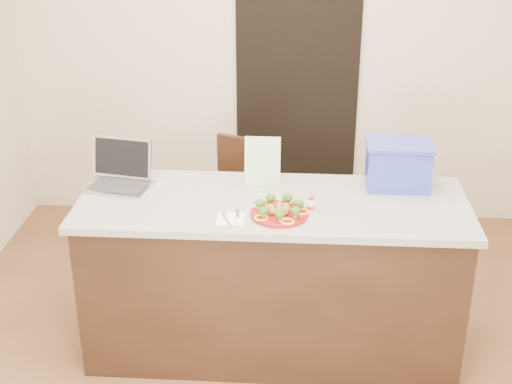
# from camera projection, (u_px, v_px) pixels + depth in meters

# --- Properties ---
(ground) EXTENTS (4.00, 4.00, 0.00)m
(ground) POSITION_uv_depth(u_px,v_px,m) (269.00, 372.00, 3.90)
(ground) COLOR brown
(ground) RESTS_ON ground
(room_shell) EXTENTS (4.00, 4.00, 4.00)m
(room_shell) POSITION_uv_depth(u_px,v_px,m) (272.00, 85.00, 3.23)
(room_shell) COLOR white
(room_shell) RESTS_ON ground
(doorway) EXTENTS (0.90, 0.02, 2.00)m
(doorway) POSITION_uv_depth(u_px,v_px,m) (297.00, 93.00, 5.28)
(doorway) COLOR black
(doorway) RESTS_ON ground
(island) EXTENTS (2.06, 0.76, 0.92)m
(island) POSITION_uv_depth(u_px,v_px,m) (272.00, 276.00, 3.94)
(island) COLOR black
(island) RESTS_ON ground
(plate) EXTENTS (0.29, 0.29, 0.02)m
(plate) POSITION_uv_depth(u_px,v_px,m) (279.00, 213.00, 3.59)
(plate) COLOR maroon
(plate) RESTS_ON island
(meatballs) EXTENTS (0.12, 0.12, 0.04)m
(meatballs) POSITION_uv_depth(u_px,v_px,m) (280.00, 209.00, 3.57)
(meatballs) COLOR olive
(meatballs) RESTS_ON plate
(broccoli) EXTENTS (0.25, 0.24, 0.04)m
(broccoli) POSITION_uv_depth(u_px,v_px,m) (279.00, 205.00, 3.57)
(broccoli) COLOR #214512
(broccoli) RESTS_ON plate
(pepper_rings) EXTENTS (0.28, 0.29, 0.01)m
(pepper_rings) POSITION_uv_depth(u_px,v_px,m) (279.00, 212.00, 3.58)
(pepper_rings) COLOR yellow
(pepper_rings) RESTS_ON plate
(napkin) EXTENTS (0.14, 0.14, 0.01)m
(napkin) POSITION_uv_depth(u_px,v_px,m) (231.00, 219.00, 3.55)
(napkin) COLOR white
(napkin) RESTS_ON island
(fork) EXTENTS (0.06, 0.16, 0.00)m
(fork) POSITION_uv_depth(u_px,v_px,m) (227.00, 217.00, 3.56)
(fork) COLOR #BBBBC0
(fork) RESTS_ON napkin
(knife) EXTENTS (0.03, 0.19, 0.01)m
(knife) POSITION_uv_depth(u_px,v_px,m) (236.00, 219.00, 3.53)
(knife) COLOR silver
(knife) RESTS_ON napkin
(yogurt_bottle) EXTENTS (0.04, 0.04, 0.08)m
(yogurt_bottle) POSITION_uv_depth(u_px,v_px,m) (311.00, 206.00, 3.62)
(yogurt_bottle) COLOR silver
(yogurt_bottle) RESTS_ON island
(laptop) EXTENTS (0.39, 0.33, 0.25)m
(laptop) POSITION_uv_depth(u_px,v_px,m) (120.00, 172.00, 3.93)
(laptop) COLOR #A3A3A7
(laptop) RESTS_ON island
(leaflet) EXTENTS (0.20, 0.04, 0.28)m
(leaflet) POSITION_uv_depth(u_px,v_px,m) (262.00, 162.00, 3.88)
(leaflet) COLOR white
(leaflet) RESTS_ON island
(blue_box) EXTENTS (0.36, 0.26, 0.26)m
(blue_box) POSITION_uv_depth(u_px,v_px,m) (398.00, 164.00, 3.87)
(blue_box) COLOR #2D39A5
(blue_box) RESTS_ON island
(chair) EXTENTS (0.54, 0.56, 0.93)m
(chair) POSITION_uv_depth(u_px,v_px,m) (245.00, 201.00, 4.67)
(chair) COLOR #331B0F
(chair) RESTS_ON ground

